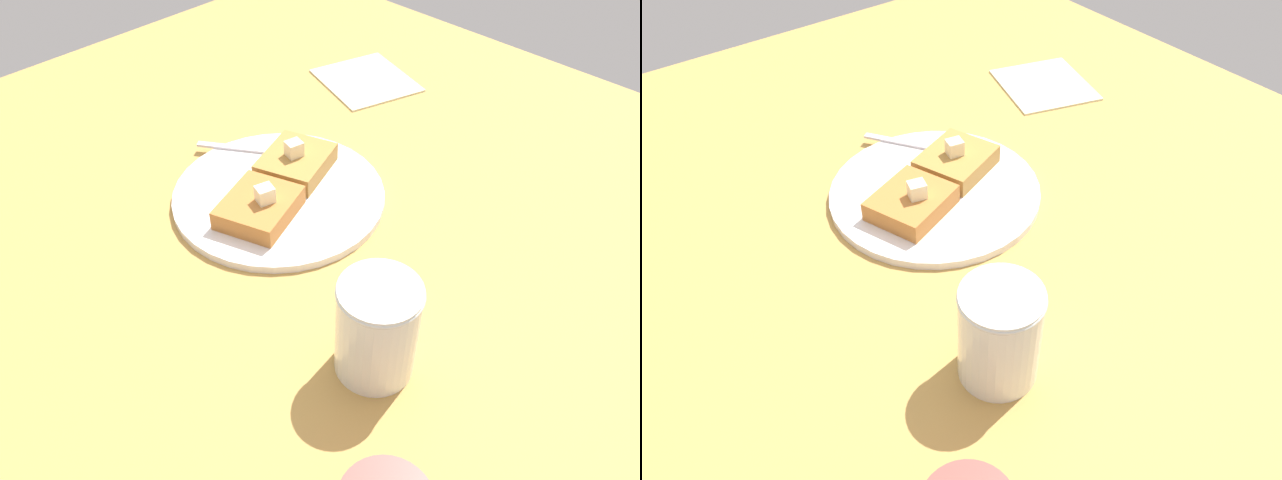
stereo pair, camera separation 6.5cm
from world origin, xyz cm
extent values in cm
cube|color=#B28742|center=(0.00, 0.00, 1.05)|extent=(102.06, 102.06, 2.11)
cylinder|color=silver|center=(5.29, 3.05, 2.62)|extent=(25.94, 25.94, 1.02)
torus|color=#523628|center=(5.29, 3.05, 2.73)|extent=(25.94, 25.94, 0.80)
cube|color=#A77837|center=(0.73, 1.39, 4.35)|extent=(11.08, 10.29, 2.44)
cube|color=#B36E32|center=(9.85, 4.71, 4.35)|extent=(11.08, 10.29, 2.44)
cube|color=beige|center=(0.93, 1.33, 6.54)|extent=(2.29, 2.14, 1.94)
cube|color=#F1ECC7|center=(9.47, 5.48, 6.54)|extent=(2.35, 2.21, 1.94)
cube|color=silver|center=(3.23, -8.00, 3.31)|extent=(6.33, 8.80, 0.36)
cube|color=silver|center=(-0.34, -2.69, 3.31)|extent=(3.39, 3.55, 0.36)
cube|color=silver|center=(-2.70, -0.66, 3.31)|extent=(2.05, 2.83, 0.36)
cube|color=silver|center=(-2.24, -0.36, 3.31)|extent=(2.05, 2.83, 0.36)
cube|color=silver|center=(-1.78, -0.05, 3.31)|extent=(2.05, 2.83, 0.36)
cube|color=silver|center=(-1.33, 0.26, 3.31)|extent=(2.05, 2.83, 0.36)
cylinder|color=#4B210A|center=(15.86, 27.59, 6.04)|extent=(6.86, 6.86, 7.85)
cylinder|color=silver|center=(15.86, 27.59, 7.31)|extent=(7.45, 7.45, 10.39)
torus|color=silver|center=(15.86, 27.59, 12.05)|extent=(7.66, 7.66, 0.50)
cube|color=beige|center=(-24.24, -8.69, 2.26)|extent=(16.64, 17.34, 0.30)
camera|label=1|loc=(44.43, 48.57, 50.81)|focal=35.00mm
camera|label=2|loc=(39.58, 52.87, 50.81)|focal=35.00mm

